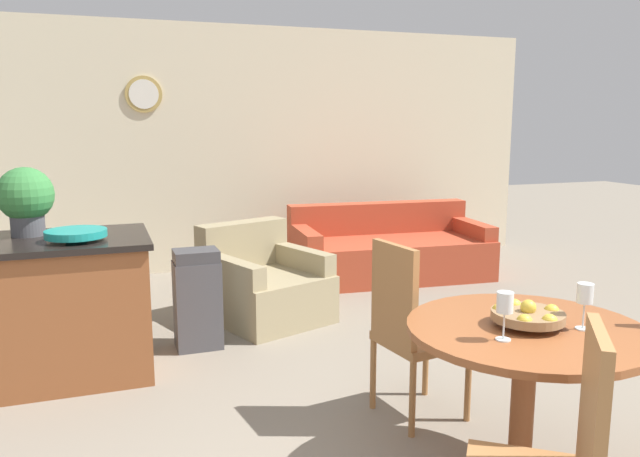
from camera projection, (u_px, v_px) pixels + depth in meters
name	position (u px, v px, depth m)	size (l,w,h in m)	color
wall_back	(205.00, 149.00, 6.87)	(8.00, 0.09, 2.70)	beige
dining_table	(525.00, 363.00, 2.84)	(1.08, 1.08, 0.76)	brown
dining_chair_far_side	(409.00, 325.00, 3.47)	(0.48, 0.48, 1.02)	#9E6B3D
fruit_bowl	(528.00, 315.00, 2.80)	(0.32, 0.32, 0.12)	olive
wine_glass_left	(505.00, 305.00, 2.61)	(0.07, 0.07, 0.21)	silver
wine_glass_right	(585.00, 295.00, 2.74)	(0.07, 0.07, 0.21)	silver
kitchen_island	(55.00, 308.00, 4.07)	(1.22, 0.84, 0.93)	brown
teal_bowl	(76.00, 234.00, 3.91)	(0.38, 0.38, 0.07)	teal
potted_plant	(26.00, 198.00, 4.05)	(0.36, 0.36, 0.45)	#4C4C51
trash_bin	(197.00, 299.00, 4.60)	(0.33, 0.26, 0.74)	#47474C
couch	(388.00, 251.00, 6.74)	(2.12, 1.16, 0.76)	#B24228
armchair	(263.00, 287.00, 5.30)	(1.10, 1.16, 0.80)	#998966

